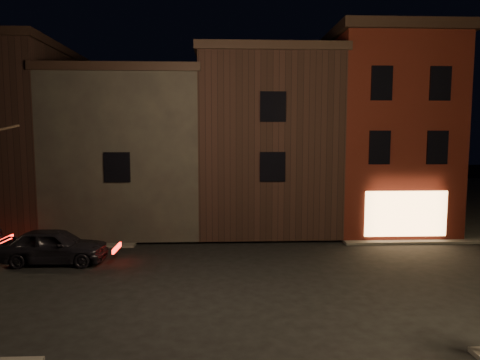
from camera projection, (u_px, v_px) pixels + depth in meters
name	position (u px, v px, depth m)	size (l,w,h in m)	color
ground	(248.00, 283.00, 15.04)	(120.00, 120.00, 0.00)	black
sidewalk_far_right	(471.00, 197.00, 35.78)	(30.00, 30.00, 0.12)	#2D2B28
corner_building	(378.00, 132.00, 24.24)	(6.50, 8.50, 10.50)	#48130C
row_building_a	(262.00, 142.00, 25.04)	(7.30, 10.30, 9.40)	black
row_building_b	(138.00, 150.00, 24.77)	(7.80, 10.30, 8.40)	black
row_building_c	(9.00, 137.00, 24.38)	(7.30, 10.30, 9.90)	black
parked_car_a	(54.00, 246.00, 17.35)	(1.70, 4.22, 1.44)	black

